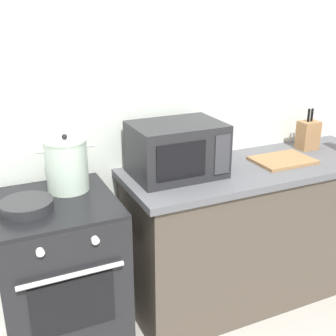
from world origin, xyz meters
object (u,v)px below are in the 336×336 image
(knife_block, at_px, (308,135))
(microwave, at_px, (177,149))
(stock_pot, at_px, (67,165))
(frying_pan, at_px, (25,206))
(cutting_board, at_px, (283,160))
(stove, at_px, (61,281))

(knife_block, bearing_deg, microwave, -176.46)
(stock_pot, distance_m, knife_block, 1.61)
(stock_pot, height_order, frying_pan, stock_pot)
(stock_pot, bearing_deg, microwave, -3.95)
(knife_block, bearing_deg, cutting_board, -155.83)
(frying_pan, height_order, knife_block, knife_block)
(stock_pot, xyz_separation_m, knife_block, (1.61, 0.02, -0.04))
(frying_pan, bearing_deg, microwave, 8.51)
(cutting_board, bearing_deg, stock_pot, 174.71)
(microwave, bearing_deg, frying_pan, -171.49)
(stove, height_order, frying_pan, frying_pan)
(frying_pan, distance_m, knife_block, 1.86)
(stove, xyz_separation_m, stock_pot, (0.10, 0.12, 0.60))
(cutting_board, bearing_deg, frying_pan, -178.19)
(stock_pot, height_order, knife_block, stock_pot)
(stove, bearing_deg, stock_pot, 49.05)
(stock_pot, relative_size, frying_pan, 0.68)
(stove, distance_m, stock_pot, 0.62)
(microwave, bearing_deg, knife_block, 3.54)
(cutting_board, distance_m, knife_block, 0.35)
(stove, height_order, microwave, microwave)
(cutting_board, relative_size, knife_block, 1.31)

